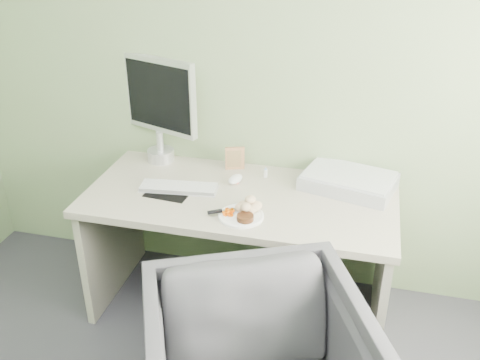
% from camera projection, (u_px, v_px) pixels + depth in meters
% --- Properties ---
extents(wall_back, '(3.50, 0.00, 3.50)m').
position_uv_depth(wall_back, '(257.00, 58.00, 2.80)').
color(wall_back, gray).
rests_on(wall_back, floor).
extents(desk, '(1.60, 0.75, 0.73)m').
position_uv_depth(desk, '(240.00, 225.00, 2.85)').
color(desk, '#B3AB95').
rests_on(desk, floor).
extents(plate, '(0.22, 0.22, 0.01)m').
position_uv_depth(plate, '(241.00, 216.00, 2.57)').
color(plate, white).
rests_on(plate, desk).
extents(steak, '(0.09, 0.09, 0.03)m').
position_uv_depth(steak, '(245.00, 218.00, 2.52)').
color(steak, black).
rests_on(steak, plate).
extents(potato_pile, '(0.10, 0.08, 0.06)m').
position_uv_depth(potato_pile, '(249.00, 206.00, 2.58)').
color(potato_pile, tan).
rests_on(potato_pile, plate).
extents(carrot_heap, '(0.05, 0.05, 0.03)m').
position_uv_depth(carrot_heap, '(230.00, 211.00, 2.56)').
color(carrot_heap, '#FF6105').
rests_on(carrot_heap, plate).
extents(steak_knife, '(0.17, 0.11, 0.01)m').
position_uv_depth(steak_knife, '(221.00, 211.00, 2.57)').
color(steak_knife, silver).
rests_on(steak_knife, plate).
extents(mousepad, '(0.24, 0.22, 0.00)m').
position_uv_depth(mousepad, '(170.00, 191.00, 2.80)').
color(mousepad, black).
rests_on(mousepad, desk).
extents(keyboard, '(0.41, 0.16, 0.02)m').
position_uv_depth(keyboard, '(179.00, 187.00, 2.81)').
color(keyboard, white).
rests_on(keyboard, desk).
extents(computer_mouse, '(0.09, 0.12, 0.04)m').
position_uv_depth(computer_mouse, '(235.00, 179.00, 2.88)').
color(computer_mouse, white).
rests_on(computer_mouse, desk).
extents(photo_frame, '(0.11, 0.05, 0.14)m').
position_uv_depth(photo_frame, '(235.00, 158.00, 3.00)').
color(photo_frame, '#A8794E').
rests_on(photo_frame, desk).
extents(eyedrop_bottle, '(0.02, 0.02, 0.06)m').
position_uv_depth(eyedrop_bottle, '(266.00, 172.00, 2.93)').
color(eyedrop_bottle, white).
rests_on(eyedrop_bottle, desk).
extents(scanner, '(0.53, 0.41, 0.07)m').
position_uv_depth(scanner, '(349.00, 182.00, 2.82)').
color(scanner, '#AFB1B6').
rests_on(scanner, desk).
extents(monitor, '(0.49, 0.21, 0.60)m').
position_uv_depth(monitor, '(159.00, 104.00, 3.00)').
color(monitor, silver).
rests_on(monitor, desk).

